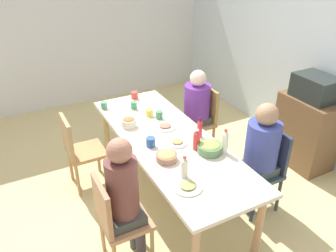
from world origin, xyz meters
The scene contains 29 objects.
ground_plane centered at (0.00, 0.00, 0.00)m, with size 6.93×6.93×0.00m, color #D0C083.
wall_back centered at (0.00, 2.12, 1.30)m, with size 6.01×0.12×2.60m, color silver.
wall_left centered at (-2.95, 0.00, 1.30)m, with size 0.12×4.35×2.60m, color silver.
dining_table centered at (0.00, 0.00, 0.66)m, with size 2.42×0.86×0.74m.
chair_0 centered at (-0.60, 0.81, 0.51)m, with size 0.40×0.40×0.90m.
person_0 centered at (-0.60, 0.72, 0.71)m, with size 0.33×0.33×1.16m.
chair_1 centered at (-0.60, -0.81, 0.51)m, with size 0.40×0.40×0.90m.
chair_2 centered at (0.60, -0.81, 0.51)m, with size 0.40×0.40×0.90m.
person_2 centered at (0.60, -0.72, 0.74)m, with size 0.30×0.30×1.26m.
chair_3 centered at (0.60, 0.81, 0.51)m, with size 0.40×0.40×0.90m.
person_3 centered at (0.60, 0.72, 0.74)m, with size 0.33×0.33×1.23m.
plate_0 centered at (0.13, 0.04, 0.75)m, with size 0.21×0.21×0.04m.
plate_1 centered at (0.77, -0.22, 0.75)m, with size 0.25×0.25×0.04m.
plate_2 centered at (-0.22, 0.08, 0.75)m, with size 0.24×0.24×0.04m.
bowl_0 centered at (0.41, 0.24, 0.79)m, with size 0.24×0.24×0.10m.
bowl_1 centered at (-0.43, -0.26, 0.79)m, with size 0.16×0.16×0.11m.
bowl_2 centered at (0.34, -0.19, 0.78)m, with size 0.20×0.20×0.09m.
cup_0 centered at (-0.44, 0.12, 0.78)m, with size 0.12×0.08×0.09m.
cup_1 centered at (-0.56, 0.05, 0.77)m, with size 0.12×0.08×0.08m.
cup_2 centered at (-0.81, -0.04, 0.78)m, with size 0.11×0.07×0.09m.
cup_3 centered at (-0.98, -0.36, 0.78)m, with size 0.11×0.07×0.08m.
cup_4 centered at (0.05, -0.22, 0.78)m, with size 0.13×0.09×0.10m.
cup_5 centered at (-1.09, 0.08, 0.78)m, with size 0.12×0.09×0.09m.
bottle_0 centered at (0.65, -0.18, 0.84)m, with size 0.06×0.06×0.23m.
bottle_1 centered at (0.30, 0.16, 0.84)m, with size 0.07×0.07×0.22m.
bottle_2 centered at (0.48, 0.36, 0.86)m, with size 0.06×0.06×0.25m.
bottle_3 centered at (0.11, 0.31, 0.83)m, with size 0.05×0.05×0.21m.
side_cabinet centered at (0.23, 1.82, 0.45)m, with size 0.70×0.44×0.90m, color brown.
microwave centered at (0.23, 1.82, 1.04)m, with size 0.48×0.36×0.28m, color #242C2A.
Camera 1 is at (2.67, -1.39, 2.57)m, focal length 36.31 mm.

